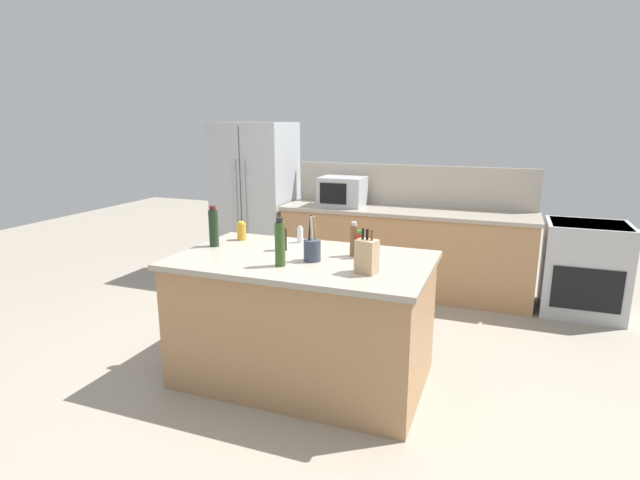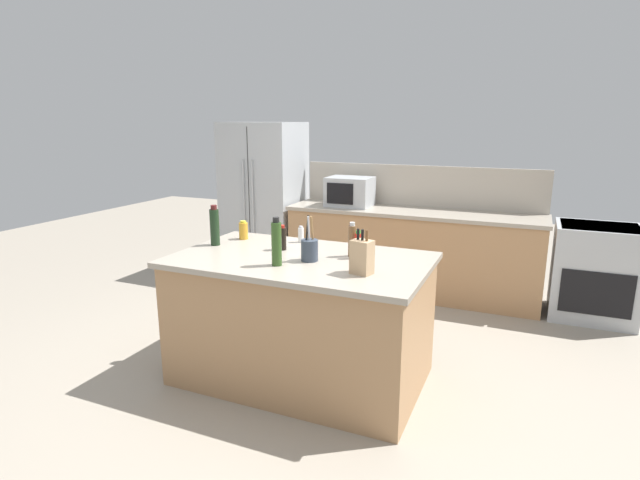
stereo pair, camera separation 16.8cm
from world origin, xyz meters
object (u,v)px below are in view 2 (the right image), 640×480
at_px(microwave, 350,192).
at_px(hot_sauce_bottle, 358,245).
at_px(pepper_grinder, 352,240).
at_px(refrigerator, 264,199).
at_px(range_oven, 594,272).
at_px(honey_jar, 243,230).
at_px(utensil_crock, 310,249).
at_px(salt_shaker, 301,235).
at_px(soy_sauce_bottle, 282,238).
at_px(olive_oil_bottle, 276,243).
at_px(wine_bottle, 215,226).
at_px(knife_block, 362,257).

relative_size(microwave, hot_sauce_bottle, 2.49).
bearing_deg(pepper_grinder, refrigerator, 132.48).
distance_m(microwave, hot_sauce_bottle, 2.21).
bearing_deg(pepper_grinder, range_oven, 48.71).
bearing_deg(honey_jar, pepper_grinder, -8.42).
relative_size(refrigerator, pepper_grinder, 7.48).
height_order(utensil_crock, salt_shaker, utensil_crock).
bearing_deg(soy_sauce_bottle, olive_oil_bottle, -67.44).
bearing_deg(range_oven, honey_jar, -145.99).
bearing_deg(range_oven, microwave, 180.00).
relative_size(pepper_grinder, salt_shaker, 1.88).
bearing_deg(soy_sauce_bottle, wine_bottle, -171.79).
distance_m(knife_block, hot_sauce_bottle, 0.37).
distance_m(microwave, soy_sauce_bottle, 2.07).
relative_size(knife_block, wine_bottle, 0.91).
bearing_deg(wine_bottle, refrigerator, 110.13).
distance_m(pepper_grinder, wine_bottle, 1.10).
height_order(pepper_grinder, olive_oil_bottle, olive_oil_bottle).
bearing_deg(salt_shaker, knife_block, -40.23).
distance_m(refrigerator, knife_block, 3.23).
distance_m(range_oven, honey_jar, 3.40).
height_order(utensil_crock, pepper_grinder, utensil_crock).
distance_m(range_oven, soy_sauce_bottle, 3.16).
distance_m(refrigerator, hot_sauce_bottle, 2.88).
bearing_deg(olive_oil_bottle, utensil_crock, 50.68).
bearing_deg(hot_sauce_bottle, knife_block, -67.01).
bearing_deg(pepper_grinder, knife_block, -61.67).
height_order(pepper_grinder, honey_jar, pepper_grinder).
xyz_separation_m(utensil_crock, hot_sauce_bottle, (0.29, 0.19, 0.01)).
xyz_separation_m(utensil_crock, salt_shaker, (-0.29, 0.47, -0.02)).
xyz_separation_m(refrigerator, wine_bottle, (0.80, -2.19, 0.15)).
distance_m(knife_block, wine_bottle, 1.32).
distance_m(wine_bottle, salt_shaker, 0.68).
bearing_deg(salt_shaker, olive_oil_bottle, -78.61).
relative_size(refrigerator, microwave, 3.76).
relative_size(utensil_crock, soy_sauce_bottle, 1.68).
xyz_separation_m(microwave, olive_oil_bottle, (0.37, -2.44, -0.01)).
bearing_deg(honey_jar, wine_bottle, -109.96).
relative_size(microwave, pepper_grinder, 1.99).
bearing_deg(refrigerator, salt_shaker, -53.09).
bearing_deg(microwave, soy_sauce_bottle, -84.15).
height_order(salt_shaker, honey_jar, honey_jar).
xyz_separation_m(knife_block, honey_jar, (-1.20, 0.52, -0.04)).
height_order(utensil_crock, olive_oil_bottle, olive_oil_bottle).
distance_m(refrigerator, honey_jar, 2.13).
relative_size(utensil_crock, hot_sauce_bottle, 1.60).
height_order(knife_block, utensil_crock, utensil_crock).
xyz_separation_m(microwave, wine_bottle, (-0.34, -2.14, -0.02)).
bearing_deg(soy_sauce_bottle, knife_block, -24.30).
relative_size(microwave, wine_bottle, 1.57).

